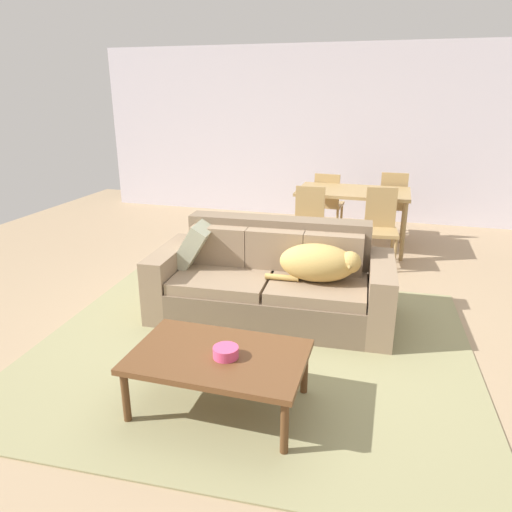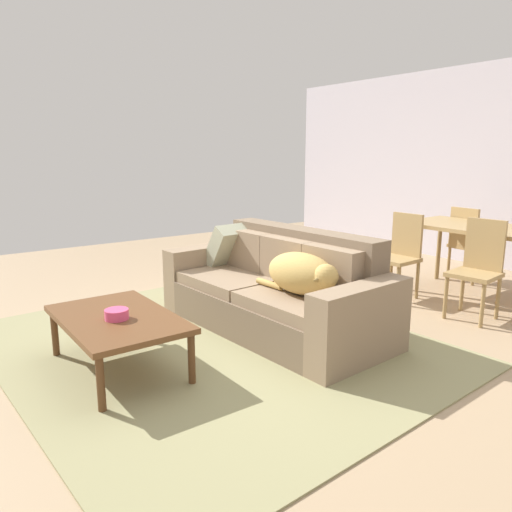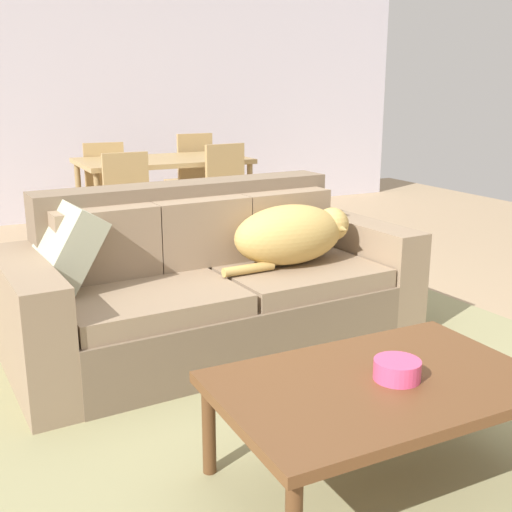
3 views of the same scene
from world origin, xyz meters
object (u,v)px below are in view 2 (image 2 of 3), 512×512
object	(u,v)px
dog_on_left_cushion	(303,274)
coffee_table	(117,322)
bowl_on_coffee_table	(117,314)
dining_chair_near_left	(400,252)
dining_table	(476,232)
dining_chair_far_left	(468,241)
couch	(277,292)
dining_chair_near_right	(478,265)
throw_pillow_by_left_arm	(230,246)

from	to	relation	value
dog_on_left_cushion	coffee_table	world-z (taller)	dog_on_left_cushion
dog_on_left_cushion	bowl_on_coffee_table	world-z (taller)	dog_on_left_cushion
dog_on_left_cushion	dining_chair_near_left	bearing A→B (deg)	100.05
dining_table	dining_chair_far_left	xyz separation A→B (m)	(-0.40, 0.55, -0.21)
dog_on_left_cushion	dining_chair_far_left	distance (m)	2.96
coffee_table	dining_chair_far_left	xyz separation A→B (m)	(0.09, 4.30, 0.13)
couch	bowl_on_coffee_table	distance (m)	1.49
dining_table	dining_chair_near_right	xyz separation A→B (m)	(0.39, -0.60, -0.20)
dining_chair_near_right	bowl_on_coffee_table	bearing A→B (deg)	-111.01
dining_chair_near_right	coffee_table	bearing A→B (deg)	-112.16
dining_chair_near_left	dining_chair_far_left	world-z (taller)	same
throw_pillow_by_left_arm	couch	bearing A→B (deg)	-0.74
couch	coffee_table	distance (m)	1.46
dining_table	dining_chair_near_right	distance (m)	0.75
dog_on_left_cushion	throw_pillow_by_left_arm	xyz separation A→B (m)	(-1.21, 0.11, 0.03)
coffee_table	dining_chair_near_right	world-z (taller)	dining_chair_near_right
dining_table	dining_chair_near_right	size ratio (longest dim) A/B	1.54
bowl_on_coffee_table	dining_chair_far_left	xyz separation A→B (m)	(0.03, 4.32, 0.05)
coffee_table	dining_chair_near_right	bearing A→B (deg)	74.39
throw_pillow_by_left_arm	dining_chair_far_left	size ratio (longest dim) A/B	0.48
coffee_table	dining_chair_near_left	world-z (taller)	dining_chair_near_left
coffee_table	dog_on_left_cushion	bearing A→B (deg)	72.34
couch	dining_chair_near_left	xyz separation A→B (m)	(0.03, 1.65, 0.17)
couch	dining_table	world-z (taller)	couch
couch	bowl_on_coffee_table	size ratio (longest dim) A/B	13.49
couch	dog_on_left_cushion	size ratio (longest dim) A/B	2.71
dining_table	dining_chair_near_left	xyz separation A→B (m)	(-0.47, -0.63, -0.22)
dining_chair_far_left	dining_chair_near_left	bearing A→B (deg)	90.34
throw_pillow_by_left_arm	coffee_table	world-z (taller)	throw_pillow_by_left_arm
couch	bowl_on_coffee_table	world-z (taller)	couch
coffee_table	dining_table	size ratio (longest dim) A/B	0.78
bowl_on_coffee_table	dining_chair_near_right	bearing A→B (deg)	75.54
couch	dining_table	size ratio (longest dim) A/B	1.54
dining_chair_near_left	dining_chair_near_right	distance (m)	0.86
dining_chair_near_left	dining_table	bearing A→B (deg)	51.44
dog_on_left_cushion	couch	bearing A→B (deg)	163.76
bowl_on_coffee_table	dining_chair_near_left	xyz separation A→B (m)	(-0.04, 3.14, 0.05)
throw_pillow_by_left_arm	coffee_table	distance (m)	1.69
coffee_table	dining_table	xyz separation A→B (m)	(0.49, 3.75, 0.34)
dining_chair_far_left	dining_chair_near_right	bearing A→B (deg)	128.11
dining_chair_near_left	dining_chair_far_left	size ratio (longest dim) A/B	1.00
couch	dining_chair_far_left	distance (m)	2.85
dining_table	dining_chair_far_left	distance (m)	0.72
bowl_on_coffee_table	dining_table	xyz separation A→B (m)	(0.43, 3.77, 0.27)
dining_table	throw_pillow_by_left_arm	bearing A→B (deg)	-119.20
bowl_on_coffee_table	dining_chair_near_right	size ratio (longest dim) A/B	0.18
coffee_table	dining_table	bearing A→B (deg)	82.55
couch	dining_chair_near_left	distance (m)	1.66
dog_on_left_cushion	coffee_table	size ratio (longest dim) A/B	0.73
throw_pillow_by_left_arm	dining_chair_near_left	size ratio (longest dim) A/B	0.48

